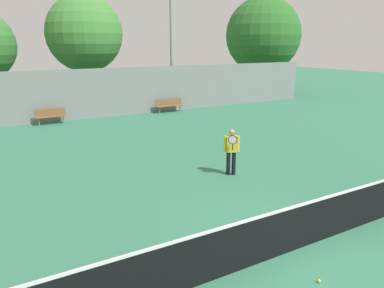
% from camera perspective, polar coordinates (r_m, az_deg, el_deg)
% --- Properties ---
extents(ground_plane, '(100.00, 100.00, 0.00)m').
position_cam_1_polar(ground_plane, '(8.94, 15.09, -15.39)').
color(ground_plane, '#337556').
extents(tennis_net, '(11.99, 0.09, 1.09)m').
position_cam_1_polar(tennis_net, '(8.68, 15.35, -12.22)').
color(tennis_net, '#195128').
rests_on(tennis_net, ground_plane).
extents(tennis_player, '(0.52, 0.50, 1.63)m').
position_cam_1_polar(tennis_player, '(12.96, 6.03, -0.85)').
color(tennis_player, black).
rests_on(tennis_player, ground_plane).
extents(bench_courtside_far, '(1.90, 0.40, 0.87)m').
position_cam_1_polar(bench_courtside_far, '(25.00, -3.48, 6.09)').
color(bench_courtside_far, brown).
rests_on(bench_courtside_far, ground_plane).
extents(bench_adjacent_court, '(1.66, 0.40, 0.87)m').
position_cam_1_polar(bench_adjacent_court, '(22.67, -20.75, 4.19)').
color(bench_adjacent_court, brown).
rests_on(bench_adjacent_court, ground_plane).
extents(light_pole_center_back, '(0.90, 0.60, 9.82)m').
position_cam_1_polar(light_pole_center_back, '(26.11, -3.14, 17.89)').
color(light_pole_center_back, '#939399').
rests_on(light_pole_center_back, ground_plane).
extents(tennis_ball, '(0.07, 0.07, 0.07)m').
position_cam_1_polar(tennis_ball, '(8.05, 18.80, -19.15)').
color(tennis_ball, '#D1E038').
rests_on(tennis_ball, ground_plane).
extents(back_fence, '(34.71, 0.06, 2.99)m').
position_cam_1_polar(back_fence, '(23.46, -16.17, 7.28)').
color(back_fence, gray).
rests_on(back_fence, ground_plane).
extents(tree_green_tall, '(5.13, 5.13, 7.64)m').
position_cam_1_polar(tree_green_tall, '(27.34, -16.08, 15.84)').
color(tree_green_tall, brown).
rests_on(tree_green_tall, ground_plane).
extents(tree_dark_dense, '(6.75, 6.75, 8.52)m').
position_cam_1_polar(tree_dark_dense, '(35.78, 10.78, 15.97)').
color(tree_dark_dense, brown).
rests_on(tree_dark_dense, ground_plane).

